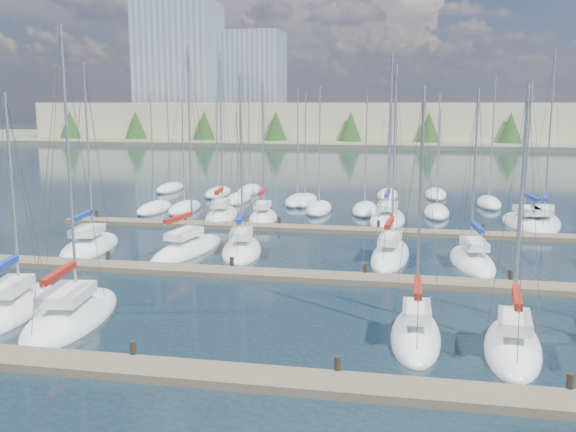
% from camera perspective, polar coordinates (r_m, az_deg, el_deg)
% --- Properties ---
extents(ground, '(400.00, 400.00, 0.00)m').
position_cam_1_polar(ground, '(80.07, 6.27, 2.82)').
color(ground, '#192A33').
rests_on(ground, ground).
extents(dock_near, '(44.00, 1.93, 1.10)m').
position_cam_1_polar(dock_near, '(24.23, -5.56, -13.95)').
color(dock_near, '#6B5E4C').
rests_on(dock_near, ground).
extents(dock_mid, '(44.00, 1.93, 1.10)m').
position_cam_1_polar(dock_mid, '(37.10, 0.59, -5.33)').
color(dock_mid, '#6B5E4C').
rests_on(dock_mid, ground).
extents(dock_far, '(44.00, 1.93, 1.10)m').
position_cam_1_polar(dock_far, '(50.58, 3.45, -1.19)').
color(dock_far, '#6B5E4C').
rests_on(dock_far, ground).
extents(sailboat_c, '(4.31, 8.92, 14.19)m').
position_cam_1_polar(sailboat_c, '(31.91, -18.67, -8.40)').
color(sailboat_c, white).
rests_on(sailboat_c, ground).
extents(sailboat_r, '(4.43, 9.58, 14.94)m').
position_cam_1_polar(sailboat_r, '(56.93, 21.76, -0.59)').
color(sailboat_r, white).
rests_on(sailboat_r, ground).
extents(sailboat_d, '(2.15, 6.79, 11.44)m').
position_cam_1_polar(sailboat_d, '(28.42, 11.27, -10.32)').
color(sailboat_d, white).
rests_on(sailboat_d, ground).
extents(sailboat_i, '(3.82, 9.12, 14.38)m').
position_cam_1_polar(sailboat_i, '(44.10, -8.92, -2.91)').
color(sailboat_i, white).
rests_on(sailboat_i, ground).
extents(sailboat_k, '(2.92, 8.76, 13.13)m').
position_cam_1_polar(sailboat_k, '(42.45, 9.08, -3.43)').
color(sailboat_k, white).
rests_on(sailboat_k, ground).
extents(sailboat_o, '(3.08, 6.71, 12.45)m').
position_cam_1_polar(sailboat_o, '(55.42, -2.24, -0.14)').
color(sailboat_o, white).
rests_on(sailboat_o, ground).
extents(sailboat_j, '(3.94, 7.80, 12.66)m').
position_cam_1_polar(sailboat_j, '(43.48, -4.13, -3.01)').
color(sailboat_j, white).
rests_on(sailboat_j, ground).
extents(sailboat_l, '(3.27, 7.74, 11.59)m').
position_cam_1_polar(sailboat_l, '(41.98, 16.06, -3.87)').
color(sailboat_l, white).
rests_on(sailboat_l, ground).
extents(sailboat_q, '(4.15, 8.94, 12.44)m').
position_cam_1_polar(sailboat_q, '(56.26, 20.37, -0.64)').
color(sailboat_q, white).
rests_on(sailboat_q, ground).
extents(sailboat_h, '(4.20, 8.37, 13.46)m').
position_cam_1_polar(sailboat_h, '(46.54, -17.20, -2.58)').
color(sailboat_h, white).
rests_on(sailboat_h, ground).
extents(sailboat_e, '(3.01, 7.23, 11.47)m').
position_cam_1_polar(sailboat_e, '(28.24, 19.35, -10.85)').
color(sailboat_e, white).
rests_on(sailboat_e, ground).
extents(sailboat_p, '(3.18, 8.90, 14.80)m').
position_cam_1_polar(sailboat_p, '(55.49, 8.83, -0.25)').
color(sailboat_p, white).
rests_on(sailboat_p, ground).
extents(sailboat_b, '(3.97, 8.34, 11.22)m').
position_cam_1_polar(sailboat_b, '(34.14, -23.10, -7.49)').
color(sailboat_b, white).
rests_on(sailboat_b, ground).
extents(sailboat_n, '(3.64, 8.65, 15.05)m').
position_cam_1_polar(sailboat_n, '(56.73, -5.93, 0.05)').
color(sailboat_n, white).
rests_on(sailboat_n, ground).
extents(distant_boats, '(36.93, 20.75, 13.30)m').
position_cam_1_polar(distant_boats, '(64.59, 1.23, 1.41)').
color(distant_boats, '#9EA0A5').
rests_on(distant_boats, ground).
extents(shoreline, '(400.00, 60.00, 38.00)m').
position_cam_1_polar(shoreline, '(170.12, 4.35, 9.16)').
color(shoreline, '#666B51').
rests_on(shoreline, ground).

